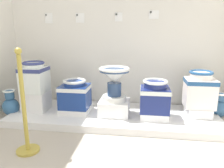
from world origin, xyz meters
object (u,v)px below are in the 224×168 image
Objects in this scene: plinth_block_pale_glazed at (37,101)px; info_placard_first at (49,18)px; antique_toilet_central_ornate at (200,89)px; plinth_block_broad_patterned at (154,114)px; antique_toilet_broad_patterned at (155,95)px; info_placard_third at (119,17)px; info_placard_second at (80,18)px; antique_toilet_rightmost at (75,93)px; plinth_block_tall_cobalt at (114,107)px; info_placard_fourth at (154,15)px; plinth_block_central_ornate at (198,110)px; decorative_vase_companion at (219,107)px; stanchion_post_near_left at (25,119)px; plinth_block_rightmost at (76,109)px; decorative_vase_corner at (11,105)px; antique_toilet_tall_cobalt at (114,79)px; antique_toilet_pale_glazed at (34,76)px.

plinth_block_pale_glazed is 2.12× the size of info_placard_first.
info_placard_first is (-2.14, 0.38, 0.91)m from antique_toilet_central_ornate.
plinth_block_broad_patterned is 0.85× the size of antique_toilet_broad_patterned.
info_placard_third is (-0.52, 0.56, 1.23)m from plinth_block_broad_patterned.
info_placard_first is 0.48m from info_placard_second.
info_placard_first is at bearing 136.41° from antique_toilet_rightmost.
info_placard_fourth is (0.48, 0.53, 1.20)m from plinth_block_tall_cobalt.
plinth_block_central_ornate is (1.09, 0.15, -0.04)m from plinth_block_tall_cobalt.
decorative_vase_companion is 2.44m from stanchion_post_near_left.
plinth_block_rightmost is 1.02× the size of decorative_vase_corner.
antique_toilet_rightmost reaches higher than plinth_block_broad_patterned.
info_placard_second is (-0.58, 0.53, 0.78)m from antique_toilet_tall_cobalt.
plinth_block_tall_cobalt is at bearing -42.38° from info_placard_second.
antique_toilet_broad_patterned is (0.51, -0.03, 0.19)m from plinth_block_tall_cobalt.
info_placard_first reaches higher than decorative_vase_corner.
plinth_block_central_ornate is 2.49m from info_placard_first.
stanchion_post_near_left reaches higher than antique_toilet_tall_cobalt.
antique_toilet_tall_cobalt is 1.12× the size of decorative_vase_corner.
plinth_block_broad_patterned is at bearing -46.81° from info_placard_third.
info_placard_fourth is (1.54, -0.00, 0.03)m from info_placard_first.
plinth_block_broad_patterned is at bearing -1.89° from plinth_block_pale_glazed.
plinth_block_pale_glazed is 1.24m from info_placard_first.
info_placard_second is 0.96× the size of info_placard_fourth.
plinth_block_tall_cobalt is 3.18× the size of info_placard_third.
plinth_block_rightmost is at bearing 77.02° from stanchion_post_near_left.
antique_toilet_tall_cobalt is 0.55m from antique_toilet_broad_patterned.
antique_toilet_tall_cobalt reaches higher than antique_toilet_rightmost.
info_placard_second is 0.57m from info_placard_third.
stanchion_post_near_left reaches higher than decorative_vase_companion.
antique_toilet_tall_cobalt is at bearing 49.44° from stanchion_post_near_left.
plinth_block_pale_glazed is 1.09m from plinth_block_tall_cobalt.
plinth_block_central_ornate is 2.88× the size of info_placard_third.
plinth_block_central_ornate reaches higher than plinth_block_rightmost.
plinth_block_tall_cobalt is at bearing 176.75° from antique_toilet_broad_patterned.
antique_toilet_pale_glazed is 1.05× the size of plinth_block_rightmost.
antique_toilet_central_ornate is 0.44m from decorative_vase_companion.
plinth_block_pale_glazed reaches higher than plinth_block_broad_patterned.
stanchion_post_near_left is (-1.23, -1.40, -1.04)m from info_placard_fourth.
antique_toilet_pale_glazed is 1.15× the size of decorative_vase_companion.
info_placard_first is at bearing 136.41° from plinth_block_rightmost.
info_placard_second is (0.52, 0.50, 0.78)m from antique_toilet_pale_glazed.
info_placard_fourth is (1.57, 0.50, 0.81)m from antique_toilet_pale_glazed.
antique_toilet_broad_patterned is 1.24m from info_placard_third.
antique_toilet_broad_patterned is (1.61, -0.05, -0.19)m from antique_toilet_pale_glazed.
plinth_block_broad_patterned is at bearing -163.05° from antique_toilet_central_ornate.
antique_toilet_broad_patterned reaches higher than decorative_vase_companion.
plinth_block_central_ornate is 0.30m from antique_toilet_central_ornate.
info_placard_second is (-1.66, 0.38, 1.20)m from plinth_block_central_ornate.
antique_toilet_pale_glazed is 0.96× the size of antique_toilet_tall_cobalt.
plinth_block_tall_cobalt reaches higher than plinth_block_rightmost.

